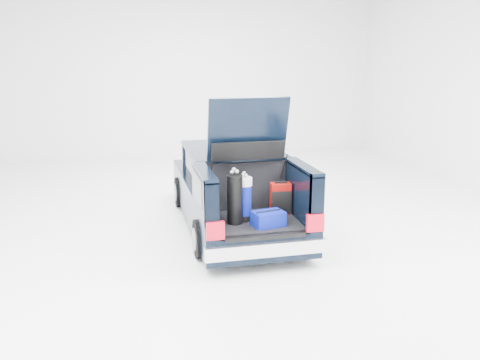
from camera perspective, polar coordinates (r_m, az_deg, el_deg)
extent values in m
plane|color=white|center=(9.47, -0.69, -5.15)|extent=(14.00, 14.00, 0.00)
cube|color=black|center=(9.93, -1.51, -1.21)|extent=(1.75, 3.00, 0.70)
cube|color=black|center=(11.45, -3.09, 0.33)|extent=(1.70, 0.30, 0.50)
cube|color=silver|center=(11.60, -3.21, 0.16)|extent=(1.72, 0.10, 0.22)
cube|color=black|center=(9.31, -0.91, 1.67)|extent=(1.55, 1.95, 0.54)
cube|color=black|center=(9.25, -0.92, 3.43)|extent=(1.62, 2.05, 0.06)
cube|color=black|center=(7.98, 1.64, -6.24)|extent=(1.75, 1.30, 0.40)
cube|color=black|center=(7.93, 1.61, -4.67)|extent=(1.32, 1.18, 0.05)
cube|color=black|center=(7.63, -3.97, -2.29)|extent=(0.20, 1.30, 0.85)
cube|color=black|center=(8.01, 7.04, -1.57)|extent=(0.20, 1.30, 0.85)
cube|color=black|center=(7.52, -4.02, 0.89)|extent=(0.20, 1.30, 0.06)
cube|color=black|center=(7.91, 7.13, 1.47)|extent=(0.20, 1.30, 0.06)
cube|color=black|center=(8.37, 0.59, -0.82)|extent=(1.36, 0.08, 0.84)
cube|color=silver|center=(7.36, 3.00, -7.81)|extent=(1.80, 0.12, 0.20)
cube|color=#A00617|center=(7.11, -2.80, -5.71)|extent=(0.26, 0.07, 0.26)
cube|color=#A00617|center=(7.49, 8.44, -4.78)|extent=(0.26, 0.07, 0.26)
cube|color=black|center=(7.33, 2.94, -6.45)|extent=(1.20, 0.06, 0.06)
cube|color=black|center=(8.01, 0.90, 5.74)|extent=(1.28, 0.33, 1.03)
cube|color=black|center=(8.03, 0.83, 6.77)|extent=(0.95, 0.17, 0.54)
cylinder|color=black|center=(10.62, -6.71, -1.35)|extent=(0.20, 0.62, 0.62)
cylinder|color=slate|center=(10.62, -6.71, -1.35)|extent=(0.23, 0.36, 0.36)
cylinder|color=black|center=(10.92, 1.87, -0.83)|extent=(0.20, 0.62, 0.62)
cylinder|color=slate|center=(10.92, 1.87, -0.83)|extent=(0.23, 0.36, 0.36)
cylinder|color=black|center=(7.98, -4.38, -6.59)|extent=(0.20, 0.62, 0.62)
cylinder|color=slate|center=(7.98, -4.38, -6.59)|extent=(0.23, 0.36, 0.36)
cylinder|color=black|center=(8.37, 6.84, -5.66)|extent=(0.20, 0.62, 0.62)
cylinder|color=slate|center=(8.37, 6.84, -5.66)|extent=(0.23, 0.36, 0.36)
cube|color=#7B0604|center=(8.21, 4.57, -2.04)|extent=(0.34, 0.23, 0.50)
cube|color=black|center=(8.14, 4.60, -0.26)|extent=(0.20, 0.07, 0.03)
cube|color=black|center=(8.13, 4.76, -2.56)|extent=(0.33, 0.05, 0.38)
cylinder|color=black|center=(7.65, -0.59, -2.19)|extent=(0.29, 0.30, 0.77)
cube|color=white|center=(7.73, -0.75, -1.79)|extent=(0.09, 0.04, 0.27)
sphere|color=#99999E|center=(7.55, -0.90, 0.87)|extent=(0.06, 0.06, 0.06)
sphere|color=#99999E|center=(7.52, -0.35, 0.96)|extent=(0.06, 0.06, 0.06)
cylinder|color=black|center=(7.89, 0.51, -4.22)|extent=(0.24, 0.24, 0.09)
cylinder|color=#050E79|center=(7.81, 0.51, -2.24)|extent=(0.22, 0.22, 0.49)
cylinder|color=white|center=(7.73, 0.51, -0.16)|extent=(0.24, 0.24, 0.12)
sphere|color=#99999E|center=(7.73, 0.68, 0.52)|extent=(0.06, 0.06, 0.06)
sphere|color=#99999E|center=(7.73, 0.45, 0.79)|extent=(0.06, 0.06, 0.06)
cube|color=#050E79|center=(7.63, 3.19, -4.36)|extent=(0.52, 0.40, 0.22)
cylinder|color=black|center=(7.59, 3.20, -3.49)|extent=(0.40, 0.11, 0.02)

